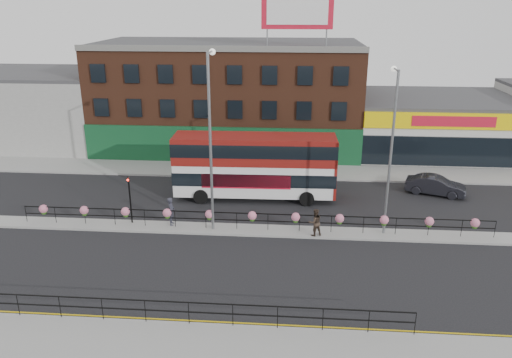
# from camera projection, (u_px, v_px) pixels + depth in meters

# --- Properties ---
(ground) EXTENTS (120.00, 120.00, 0.00)m
(ground) POSITION_uv_depth(u_px,v_px,m) (252.00, 231.00, 31.99)
(ground) COLOR black
(ground) RESTS_ON ground
(south_pavement) EXTENTS (60.00, 4.00, 0.15)m
(south_pavement) POSITION_uv_depth(u_px,v_px,m) (227.00, 355.00, 20.70)
(south_pavement) COLOR gray
(south_pavement) RESTS_ON ground
(north_pavement) EXTENTS (60.00, 4.00, 0.15)m
(north_pavement) POSITION_uv_depth(u_px,v_px,m) (264.00, 171.00, 43.23)
(north_pavement) COLOR gray
(north_pavement) RESTS_ON ground
(median) EXTENTS (60.00, 1.60, 0.15)m
(median) POSITION_uv_depth(u_px,v_px,m) (252.00, 230.00, 31.97)
(median) COLOR gray
(median) RESTS_ON ground
(yellow_line_inner) EXTENTS (60.00, 0.10, 0.01)m
(yellow_line_inner) POSITION_uv_depth(u_px,v_px,m) (234.00, 323.00, 22.89)
(yellow_line_inner) COLOR gold
(yellow_line_inner) RESTS_ON ground
(yellow_line_outer) EXTENTS (60.00, 0.10, 0.01)m
(yellow_line_outer) POSITION_uv_depth(u_px,v_px,m) (234.00, 325.00, 22.72)
(yellow_line_outer) COLOR gold
(yellow_line_outer) RESTS_ON ground
(brick_building) EXTENTS (25.00, 12.21, 10.30)m
(brick_building) POSITION_uv_depth(u_px,v_px,m) (229.00, 96.00, 49.30)
(brick_building) COLOR brown
(brick_building) RESTS_ON ground
(supermarket) EXTENTS (15.00, 12.25, 5.30)m
(supermarket) POSITION_uv_depth(u_px,v_px,m) (433.00, 124.00, 48.59)
(supermarket) COLOR silver
(supermarket) RESTS_ON ground
(warehouse_west) EXTENTS (15.50, 12.00, 7.30)m
(warehouse_west) POSITION_uv_depth(u_px,v_px,m) (35.00, 107.00, 51.35)
(warehouse_west) COLOR #9B9A96
(warehouse_west) RESTS_ON ground
(billboard) EXTENTS (6.00, 0.29, 4.40)m
(billboard) POSITION_uv_depth(u_px,v_px,m) (297.00, 11.00, 41.44)
(billboard) COLOR red
(billboard) RESTS_ON brick_building
(median_railing) EXTENTS (30.04, 0.56, 1.23)m
(median_railing) POSITION_uv_depth(u_px,v_px,m) (252.00, 216.00, 31.64)
(median_railing) COLOR black
(median_railing) RESTS_ON median
(south_railing) EXTENTS (20.04, 0.05, 1.12)m
(south_railing) POSITION_uv_depth(u_px,v_px,m) (188.00, 308.00, 22.34)
(south_railing) COLOR black
(south_railing) RESTS_ON south_pavement
(double_decker_bus) EXTENTS (11.90, 3.20, 4.79)m
(double_decker_bus) POSITION_uv_depth(u_px,v_px,m) (255.00, 160.00, 36.48)
(double_decker_bus) COLOR white
(double_decker_bus) RESTS_ON ground
(car) EXTENTS (4.19, 5.31, 1.44)m
(car) POSITION_uv_depth(u_px,v_px,m) (436.00, 185.00, 37.89)
(car) COLOR #212128
(car) RESTS_ON ground
(pedestrian_a) EXTENTS (0.76, 0.57, 1.87)m
(pedestrian_a) POSITION_uv_depth(u_px,v_px,m) (171.00, 211.00, 32.33)
(pedestrian_a) COLOR #2A2B37
(pedestrian_a) RESTS_ON median
(pedestrian_b) EXTENTS (1.32, 1.27, 1.76)m
(pedestrian_b) POSITION_uv_depth(u_px,v_px,m) (315.00, 222.00, 30.84)
(pedestrian_b) COLOR #382B21
(pedestrian_b) RESTS_ON median
(lamp_column_west) EXTENTS (0.40, 1.95, 11.11)m
(lamp_column_west) POSITION_uv_depth(u_px,v_px,m) (211.00, 128.00, 30.07)
(lamp_column_west) COLOR gray
(lamp_column_west) RESTS_ON median
(lamp_column_east) EXTENTS (0.37, 1.79, 10.18)m
(lamp_column_east) POSITION_uv_depth(u_px,v_px,m) (391.00, 139.00, 29.68)
(lamp_column_east) COLOR gray
(lamp_column_east) RESTS_ON median
(traffic_light_median) EXTENTS (0.15, 0.28, 3.65)m
(traffic_light_median) POSITION_uv_depth(u_px,v_px,m) (129.00, 190.00, 32.13)
(traffic_light_median) COLOR black
(traffic_light_median) RESTS_ON median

